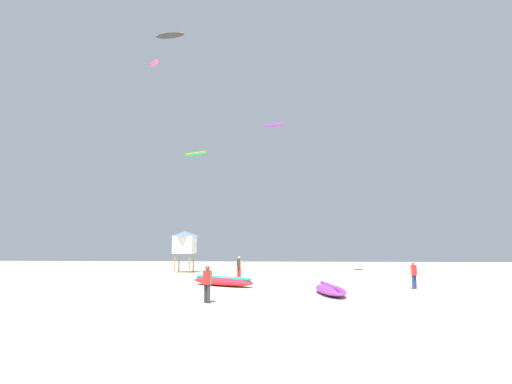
# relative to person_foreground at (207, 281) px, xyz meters

# --- Properties ---
(ground_plane) EXTENTS (120.00, 120.00, 0.00)m
(ground_plane) POSITION_rel_person_foreground_xyz_m (1.25, -4.42, -0.96)
(ground_plane) COLOR beige
(person_foreground) EXTENTS (0.47, 0.37, 1.64)m
(person_foreground) POSITION_rel_person_foreground_xyz_m (0.00, 0.00, 0.00)
(person_foreground) COLOR #2D2D33
(person_foreground) RESTS_ON ground
(person_midground) EXTENTS (0.49, 0.40, 1.76)m
(person_midground) POSITION_rel_person_foreground_xyz_m (-0.53, 14.82, 0.07)
(person_midground) COLOR #B21E23
(person_midground) RESTS_ON ground
(person_left) EXTENTS (0.46, 0.36, 1.61)m
(person_left) POSITION_rel_person_foreground_xyz_m (11.03, 7.09, -0.01)
(person_left) COLOR navy
(person_left) RESTS_ON ground
(kite_grounded_near) EXTENTS (1.83, 4.62, 0.54)m
(kite_grounded_near) POSITION_rel_person_foreground_xyz_m (5.74, 3.76, -0.70)
(kite_grounded_near) COLOR purple
(kite_grounded_near) RESTS_ON ground
(kite_grounded_mid) EXTENTS (4.99, 3.95, 0.60)m
(kite_grounded_mid) POSITION_rel_person_foreground_xyz_m (-0.72, 7.99, -0.67)
(kite_grounded_mid) COLOR red
(kite_grounded_mid) RESTS_ON ground
(lifeguard_tower) EXTENTS (2.30, 2.30, 4.15)m
(lifeguard_tower) POSITION_rel_person_foreground_xyz_m (-6.98, 21.53, 2.10)
(lifeguard_tower) COLOR #8C704C
(lifeguard_tower) RESTS_ON ground
(kite_aloft_0) EXTENTS (1.92, 2.00, 0.46)m
(kite_aloft_0) POSITION_rel_person_foreground_xyz_m (-12.15, 24.76, 23.21)
(kite_aloft_0) COLOR #E5598C
(kite_aloft_1) EXTENTS (2.62, 1.62, 0.37)m
(kite_aloft_1) POSITION_rel_person_foreground_xyz_m (1.98, 24.95, 15.24)
(kite_aloft_1) COLOR purple
(kite_aloft_3) EXTENTS (3.33, 1.30, 0.42)m
(kite_aloft_3) POSITION_rel_person_foreground_xyz_m (-8.95, 20.66, 24.20)
(kite_aloft_3) COLOR #2D2D33
(kite_aloft_4) EXTENTS (2.43, 1.61, 0.45)m
(kite_aloft_4) POSITION_rel_person_foreground_xyz_m (-4.24, 14.25, 9.39)
(kite_aloft_4) COLOR green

